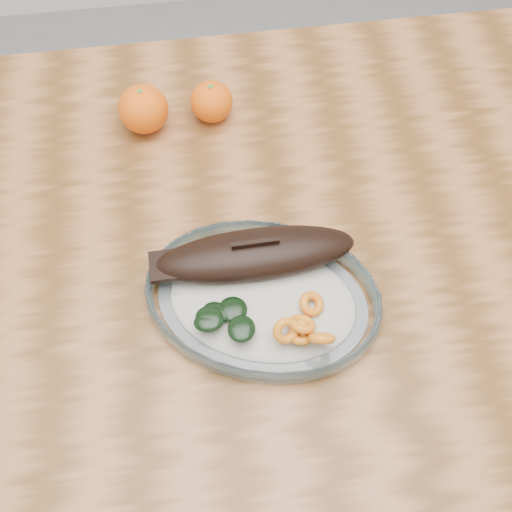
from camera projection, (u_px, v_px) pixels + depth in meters
name	position (u px, v px, depth m)	size (l,w,h in m)	color
ground	(229.00, 409.00, 1.51)	(3.00, 3.00, 0.00)	slate
dining_table	(213.00, 272.00, 0.96)	(1.20, 0.80, 0.75)	brown
plated_meal	(262.00, 295.00, 0.80)	(0.68, 0.68, 0.08)	white
orange_left	(143.00, 109.00, 0.94)	(0.07, 0.07, 0.07)	#F54805
orange_right	(212.00, 102.00, 0.96)	(0.06, 0.06, 0.06)	#F54805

